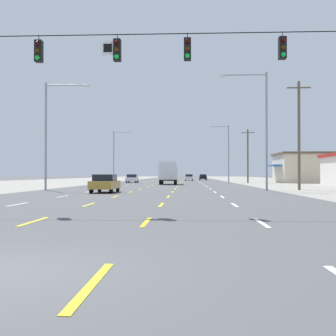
{
  "coord_description": "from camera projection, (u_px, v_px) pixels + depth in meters",
  "views": [
    {
      "loc": [
        3.03,
        -6.23,
        1.47
      ],
      "look_at": [
        0.39,
        50.8,
        2.3
      ],
      "focal_mm": 46.33,
      "sensor_mm": 36.0,
      "label": 1
    }
  ],
  "objects": [
    {
      "name": "ground_plane",
      "position": [
        170.0,
        183.0,
        72.26
      ],
      "size": [
        572.0,
        572.0,
        0.0
      ],
      "primitive_type": "plane",
      "color": "#4C4C4F"
    },
    {
      "name": "lot_apron_left",
      "position": [
        24.0,
        183.0,
        73.41
      ],
      "size": [
        28.0,
        440.0,
        0.01
      ],
      "primitive_type": "cube",
      "color": "gray",
      "rests_on": "ground"
    },
    {
      "name": "lot_apron_right",
      "position": [
        320.0,
        183.0,
        71.12
      ],
      "size": [
        28.0,
        440.0,
        0.01
      ],
      "primitive_type": "cube",
      "color": "gray",
      "rests_on": "ground"
    },
    {
      "name": "lane_markings",
      "position": [
        176.0,
        180.0,
        110.72
      ],
      "size": [
        10.64,
        227.6,
        0.01
      ],
      "color": "white",
      "rests_on": "ground"
    },
    {
      "name": "signal_span_wire",
      "position": [
        107.0,
        86.0,
        18.36
      ],
      "size": [
        25.35,
        0.53,
        8.79
      ],
      "color": "brown",
      "rests_on": "ground"
    },
    {
      "name": "sedan_inner_left_nearest",
      "position": [
        105.0,
        183.0,
        34.79
      ],
      "size": [
        1.8,
        4.5,
        1.46
      ],
      "color": "#B28C33",
      "rests_on": "ground"
    },
    {
      "name": "box_truck_center_turn_near",
      "position": [
        168.0,
        172.0,
        62.75
      ],
      "size": [
        2.4,
        7.2,
        3.23
      ],
      "color": "#235B2D",
      "rests_on": "ground"
    },
    {
      "name": "sedan_far_left_mid",
      "position": [
        132.0,
        178.0,
        75.8
      ],
      "size": [
        1.8,
        4.5,
        1.46
      ],
      "color": "white",
      "rests_on": "ground"
    },
    {
      "name": "sedan_inner_right_midfar",
      "position": [
        189.0,
        177.0,
        99.93
      ],
      "size": [
        1.8,
        4.5,
        1.46
      ],
      "color": "white",
      "rests_on": "ground"
    },
    {
      "name": "sedan_far_right_far",
      "position": [
        203.0,
        177.0,
        108.2
      ],
      "size": [
        1.8,
        4.5,
        1.46
      ],
      "color": "black",
      "rests_on": "ground"
    },
    {
      "name": "storefront_right_row_2",
      "position": [
        310.0,
        168.0,
        75.75
      ],
      "size": [
        12.96,
        10.71,
        5.2
      ],
      "color": "beige",
      "rests_on": "ground"
    },
    {
      "name": "streetlight_left_row_0",
      "position": [
        50.0,
        128.0,
        40.11
      ],
      "size": [
        4.24,
        0.26,
        9.98
      ],
      "color": "gray",
      "rests_on": "ground"
    },
    {
      "name": "streetlight_right_row_0",
      "position": [
        262.0,
        122.0,
        39.22
      ],
      "size": [
        4.36,
        0.26,
        10.77
      ],
      "color": "gray",
      "rests_on": "ground"
    },
    {
      "name": "streetlight_left_row_1",
      "position": [
        116.0,
        153.0,
        76.81
      ],
      "size": [
        3.42,
        0.26,
        9.18
      ],
      "color": "gray",
      "rests_on": "ground"
    },
    {
      "name": "streetlight_right_row_1",
      "position": [
        227.0,
        150.0,
        75.91
      ],
      "size": [
        3.42,
        0.26,
        10.1
      ],
      "color": "gray",
      "rests_on": "ground"
    },
    {
      "name": "utility_pole_right_row_0",
      "position": [
        299.0,
        133.0,
        40.44
      ],
      "size": [
        2.2,
        0.26,
        10.18
      ],
      "color": "brown",
      "rests_on": "ground"
    },
    {
      "name": "utility_pole_right_row_1",
      "position": [
        248.0,
        155.0,
        72.68
      ],
      "size": [
        2.2,
        0.26,
        9.06
      ],
      "color": "brown",
      "rests_on": "ground"
    }
  ]
}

